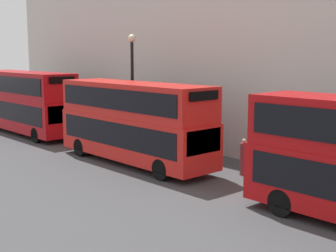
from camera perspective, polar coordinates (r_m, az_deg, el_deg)
name	(u,v)px	position (r m, az deg, el deg)	size (l,w,h in m)	color
bus_second_in_queue	(134,119)	(24.34, -4.22, 0.82)	(2.59, 10.11, 4.25)	red
bus_third_in_queue	(25,100)	(35.12, -17.04, 3.08)	(2.59, 10.87, 4.46)	#A80F14
street_lamp	(132,80)	(27.40, -4.37, 5.57)	(0.44, 0.44, 6.83)	black
pedestrian	(244,158)	(22.52, 9.22, -3.90)	(0.36, 0.36, 1.76)	maroon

